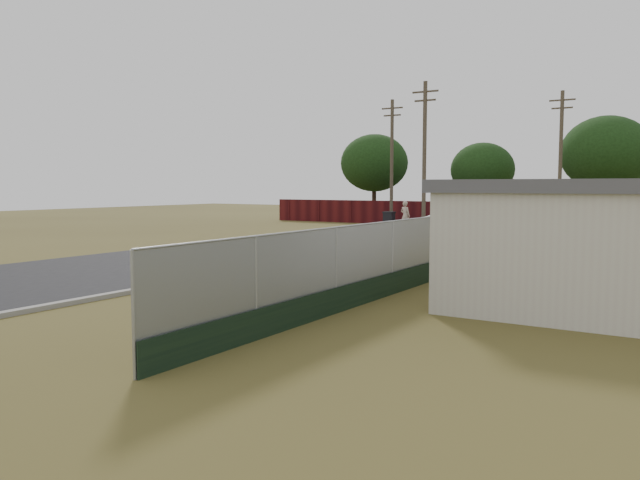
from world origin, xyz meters
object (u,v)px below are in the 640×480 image
Objects in this scene: mailbox at (279,242)px; pickup_truck at (472,225)px; pedestrian at (405,216)px; fire_hydrant at (216,323)px; trash_bin at (389,219)px.

mailbox is 0.20× the size of pickup_truck.
pedestrian is (-6.41, 5.48, 0.13)m from pickup_truck.
pickup_truck is at bearing 151.49° from pedestrian.
fire_hydrant is 24.02m from pickup_truck.
pickup_truck reaches higher than fire_hydrant.
pickup_truck is (2.05, 14.73, -0.13)m from mailbox.
trash_bin is (-11.50, 30.96, 0.18)m from fire_hydrant.
mailbox is at bearing -73.79° from trash_bin.
pedestrian reaches higher than fire_hydrant.
mailbox is 20.68m from pedestrian.
trash_bin is at bearing 110.38° from fire_hydrant.
trash_bin is at bearing -27.71° from pedestrian.
pedestrian is at bearing -39.72° from trash_bin.
mailbox is at bearing 119.50° from fire_hydrant.
fire_hydrant is 0.45× the size of pedestrian.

